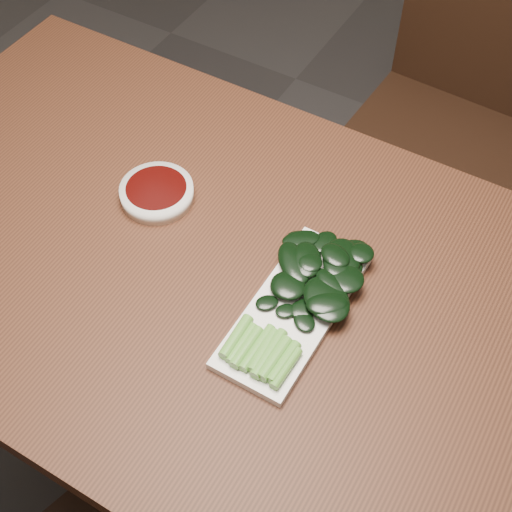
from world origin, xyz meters
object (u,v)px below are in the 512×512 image
Objects in this scene: table at (226,294)px; chair_far at (456,115)px; serving_plate at (293,310)px; gai_lan at (311,288)px; sauce_bowl at (157,193)px.

table is 1.57× the size of chair_far.
gai_lan is (0.01, 0.04, 0.02)m from serving_plate.
serving_plate is at bearing -7.30° from table.
table is 0.16m from serving_plate.
gai_lan is (0.01, -0.83, 0.29)m from chair_far.
chair_far is at bearing 90.38° from serving_plate.
serving_plate is (0.32, -0.09, -0.01)m from sauce_bowl.
sauce_bowl is 0.33m from gai_lan.
serving_plate is (0.14, -0.02, 0.08)m from table.
gai_lan is (0.14, 0.02, 0.10)m from table.
table is at bearing -172.60° from gai_lan.
gai_lan is at bearing 7.40° from table.
chair_far is 0.88m from sauce_bowl.
gai_lan is at bearing -86.26° from chair_far.
gai_lan is at bearing 76.05° from serving_plate.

